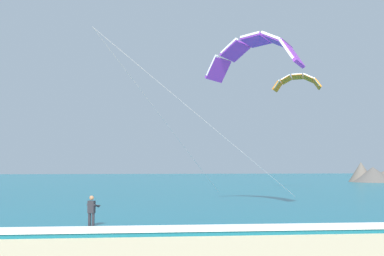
{
  "coord_description": "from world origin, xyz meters",
  "views": [
    {
      "loc": [
        0.65,
        -7.07,
        3.23
      ],
      "look_at": [
        3.07,
        17.56,
        5.19
      ],
      "focal_mm": 42.72,
      "sensor_mm": 36.0,
      "label": 1
    }
  ],
  "objects_px": {
    "kitesurfer": "(92,211)",
    "kite_primary": "(253,51)",
    "surfboard": "(91,230)",
    "kite_distant": "(297,81)"
  },
  "relations": [
    {
      "from": "kitesurfer",
      "to": "kite_primary",
      "type": "xyz_separation_m",
      "value": [
        9.98,
        7.73,
        10.11
      ]
    },
    {
      "from": "surfboard",
      "to": "kite_distant",
      "type": "bearing_deg",
      "value": 54.05
    },
    {
      "from": "surfboard",
      "to": "kitesurfer",
      "type": "relative_size",
      "value": 0.86
    },
    {
      "from": "surfboard",
      "to": "kite_primary",
      "type": "height_order",
      "value": "kite_primary"
    },
    {
      "from": "kitesurfer",
      "to": "kite_distant",
      "type": "relative_size",
      "value": 0.33
    },
    {
      "from": "kitesurfer",
      "to": "surfboard",
      "type": "bearing_deg",
      "value": -113.57
    },
    {
      "from": "surfboard",
      "to": "kite_primary",
      "type": "relative_size",
      "value": 0.11
    },
    {
      "from": "surfboard",
      "to": "kite_primary",
      "type": "xyz_separation_m",
      "value": [
        9.99,
        7.74,
        11.03
      ]
    },
    {
      "from": "kitesurfer",
      "to": "kite_primary",
      "type": "distance_m",
      "value": 16.17
    },
    {
      "from": "surfboard",
      "to": "kitesurfer",
      "type": "height_order",
      "value": "kitesurfer"
    }
  ]
}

